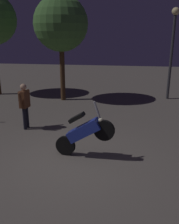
# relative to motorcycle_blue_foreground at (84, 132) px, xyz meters

# --- Properties ---
(ground_plane) EXTENTS (40.00, 40.00, 0.00)m
(ground_plane) POSITION_rel_motorcycle_blue_foreground_xyz_m (-0.31, -0.32, -0.74)
(ground_plane) COLOR #605951
(motorcycle_blue_foreground) EXTENTS (1.66, 0.43, 1.63)m
(motorcycle_blue_foreground) POSITION_rel_motorcycle_blue_foreground_xyz_m (0.00, 0.00, 0.00)
(motorcycle_blue_foreground) COLOR black
(motorcycle_blue_foreground) RESTS_ON ground_plane
(person_rider_beside) EXTENTS (0.30, 0.67, 1.63)m
(person_rider_beside) POSITION_rel_motorcycle_blue_foreground_xyz_m (-2.40, 1.84, 0.22)
(person_rider_beside) COLOR black
(person_rider_beside) RESTS_ON ground_plane
(streetlamp_near) EXTENTS (0.36, 0.36, 4.40)m
(streetlamp_near) POSITION_rel_motorcycle_blue_foreground_xyz_m (3.22, 6.88, 2.10)
(streetlamp_near) COLOR #38383D
(streetlamp_near) RESTS_ON ground_plane
(tree_center_bg) EXTENTS (2.57, 2.57, 4.96)m
(tree_center_bg) POSITION_rel_motorcycle_blue_foreground_xyz_m (-2.07, 5.92, 2.91)
(tree_center_bg) COLOR #4C331E
(tree_center_bg) RESTS_ON ground_plane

